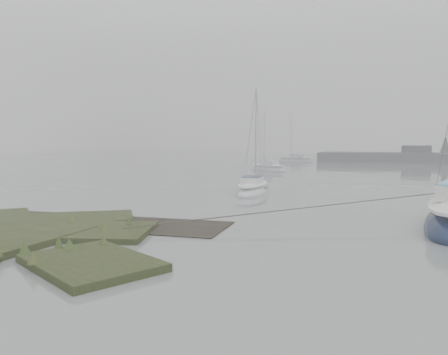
% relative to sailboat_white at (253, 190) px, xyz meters
% --- Properties ---
extents(ground, '(160.00, 160.00, 0.00)m').
position_rel_sailboat_white_xyz_m(ground, '(0.46, 14.35, -0.21)').
color(ground, slate).
rests_on(ground, ground).
extents(sailboat_white, '(2.00, 4.99, 6.88)m').
position_rel_sailboat_white_xyz_m(sailboat_white, '(0.00, 0.00, 0.00)').
color(sailboat_white, silver).
rests_on(sailboat_white, ground).
extents(sailboat_far_a, '(5.06, 3.66, 6.87)m').
position_rel_sailboat_white_xyz_m(sailboat_far_a, '(-4.70, 19.69, -0.00)').
color(sailboat_far_a, '#B6BCC1').
rests_on(sailboat_far_a, ground).
extents(sailboat_far_c, '(5.60, 2.38, 7.67)m').
position_rel_sailboat_white_xyz_m(sailboat_far_c, '(-6.26, 39.98, 0.02)').
color(sailboat_far_c, '#A6ABAF').
rests_on(sailboat_far_c, ground).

